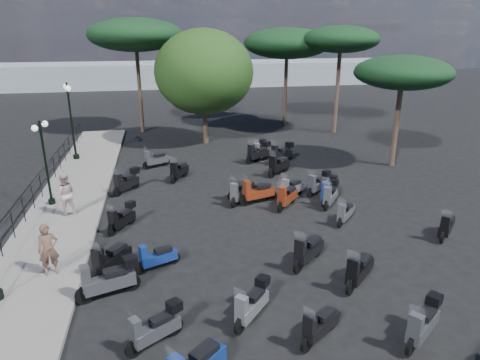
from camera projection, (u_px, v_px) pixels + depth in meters
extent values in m
plane|color=black|center=(230.00, 233.00, 16.27)|extent=(120.00, 120.00, 0.00)
cube|color=slate|center=(65.00, 212.00, 17.89)|extent=(3.00, 30.00, 0.15)
cylinder|color=black|center=(0.00, 242.00, 14.10)|extent=(0.04, 0.04, 1.10)
cylinder|color=black|center=(13.00, 224.00, 15.37)|extent=(0.04, 0.04, 1.10)
cylinder|color=black|center=(23.00, 209.00, 16.64)|extent=(0.04, 0.04, 1.10)
cylinder|color=black|center=(33.00, 196.00, 17.90)|extent=(0.04, 0.04, 1.10)
cylinder|color=black|center=(41.00, 185.00, 19.17)|extent=(0.04, 0.04, 1.10)
cylinder|color=black|center=(48.00, 175.00, 20.44)|extent=(0.04, 0.04, 1.10)
cylinder|color=black|center=(54.00, 167.00, 21.70)|extent=(0.04, 0.04, 1.10)
cylinder|color=black|center=(60.00, 159.00, 22.97)|extent=(0.04, 0.04, 1.10)
cylinder|color=black|center=(65.00, 152.00, 24.24)|extent=(0.04, 0.04, 1.10)
cylinder|color=black|center=(69.00, 146.00, 25.50)|extent=(0.04, 0.04, 1.10)
cylinder|color=black|center=(73.00, 140.00, 26.77)|extent=(0.04, 0.04, 1.10)
cylinder|color=black|center=(77.00, 135.00, 28.04)|extent=(0.04, 0.04, 1.10)
cylinder|color=black|center=(80.00, 131.00, 29.30)|extent=(0.04, 0.04, 1.10)
cube|color=black|center=(26.00, 190.00, 17.09)|extent=(0.04, 26.00, 0.04)
cube|color=black|center=(28.00, 202.00, 17.27)|extent=(0.04, 26.00, 0.04)
cylinder|color=black|center=(52.00, 201.00, 18.52)|extent=(0.29, 0.29, 0.22)
cylinder|color=black|center=(46.00, 164.00, 17.94)|extent=(0.10, 0.10, 3.66)
cylinder|color=black|center=(39.00, 124.00, 17.37)|extent=(0.24, 0.81, 0.04)
sphere|color=white|center=(45.00, 124.00, 17.79)|extent=(0.26, 0.26, 0.26)
sphere|color=white|center=(35.00, 128.00, 17.02)|extent=(0.26, 0.26, 0.26)
cylinder|color=black|center=(76.00, 156.00, 24.92)|extent=(0.35, 0.35, 0.26)
cylinder|color=black|center=(72.00, 122.00, 24.23)|extent=(0.12, 0.12, 4.38)
cylinder|color=black|center=(67.00, 85.00, 23.55)|extent=(0.31, 0.96, 0.04)
sphere|color=white|center=(66.00, 86.00, 24.00)|extent=(0.31, 0.31, 0.31)
sphere|color=white|center=(68.00, 88.00, 23.17)|extent=(0.31, 0.31, 0.31)
imported|color=brown|center=(48.00, 250.00, 13.02)|extent=(0.70, 0.57, 1.66)
imported|color=#C2A6A7|center=(65.00, 194.00, 17.25)|extent=(0.95, 0.79, 1.77)
cylinder|color=black|center=(134.00, 349.00, 10.06)|extent=(0.44, 0.33, 0.46)
cylinder|color=black|center=(175.00, 326.00, 10.81)|extent=(0.44, 0.33, 0.46)
cube|color=#47494E|center=(156.00, 330.00, 10.41)|extent=(1.24, 0.95, 0.33)
cube|color=black|center=(162.00, 318.00, 10.42)|extent=(0.64, 0.55, 0.14)
cube|color=#47494E|center=(136.00, 332.00, 9.96)|extent=(0.33, 0.36, 0.68)
plane|color=white|center=(132.00, 317.00, 9.78)|extent=(0.26, 0.35, 0.36)
cube|color=black|center=(174.00, 306.00, 10.61)|extent=(0.44, 0.44, 0.25)
cylinder|color=black|center=(84.00, 295.00, 12.00)|extent=(0.54, 0.27, 0.53)
cylinder|color=black|center=(132.00, 282.00, 12.61)|extent=(0.54, 0.27, 0.53)
cube|color=#47494E|center=(110.00, 282.00, 12.27)|extent=(1.49, 0.81, 0.38)
cube|color=black|center=(115.00, 271.00, 12.25)|extent=(0.74, 0.53, 0.16)
cube|color=#47494E|center=(86.00, 279.00, 11.87)|extent=(0.34, 0.39, 0.78)
plane|color=white|center=(81.00, 264.00, 11.67)|extent=(0.22, 0.43, 0.41)
cube|color=black|center=(130.00, 261.00, 12.38)|extent=(0.47, 0.46, 0.29)
cylinder|color=black|center=(98.00, 276.00, 12.95)|extent=(0.39, 0.48, 0.52)
cylinder|color=black|center=(126.00, 257.00, 14.06)|extent=(0.39, 0.48, 0.52)
cube|color=black|center=(113.00, 260.00, 13.49)|extent=(1.12, 1.35, 0.37)
cube|color=black|center=(116.00, 249.00, 13.54)|extent=(0.64, 0.71, 0.15)
cube|color=black|center=(98.00, 260.00, 12.86)|extent=(0.40, 0.38, 0.76)
plane|color=white|center=(95.00, 247.00, 12.64)|extent=(0.38, 0.31, 0.40)
cylinder|color=black|center=(112.00, 230.00, 15.96)|extent=(0.33, 0.42, 0.45)
cylinder|color=black|center=(131.00, 219.00, 16.93)|extent=(0.33, 0.42, 0.45)
cube|color=black|center=(122.00, 220.00, 16.43)|extent=(0.96, 1.18, 0.32)
cube|color=black|center=(125.00, 212.00, 16.48)|extent=(0.55, 0.62, 0.13)
cube|color=black|center=(113.00, 219.00, 15.88)|extent=(0.35, 0.33, 0.66)
plane|color=white|center=(110.00, 209.00, 15.69)|extent=(0.34, 0.26, 0.35)
cube|color=black|center=(130.00, 204.00, 16.75)|extent=(0.43, 0.43, 0.24)
cylinder|color=black|center=(118.00, 191.00, 19.70)|extent=(0.39, 0.44, 0.49)
cylinder|color=black|center=(135.00, 183.00, 20.71)|extent=(0.39, 0.44, 0.49)
cube|color=black|center=(127.00, 183.00, 20.19)|extent=(1.10, 1.25, 0.35)
cube|color=black|center=(129.00, 177.00, 20.23)|extent=(0.62, 0.67, 0.14)
cube|color=black|center=(118.00, 181.00, 19.61)|extent=(0.38, 0.37, 0.71)
plane|color=white|center=(116.00, 172.00, 19.40)|extent=(0.35, 0.30, 0.38)
cube|color=black|center=(135.00, 171.00, 20.51)|extent=(0.47, 0.47, 0.26)
cylinder|color=black|center=(147.00, 165.00, 23.46)|extent=(0.46, 0.29, 0.47)
cylinder|color=black|center=(166.00, 162.00, 24.12)|extent=(0.46, 0.29, 0.47)
cube|color=#47494E|center=(157.00, 160.00, 23.76)|extent=(1.28, 0.85, 0.33)
cube|color=black|center=(159.00, 155.00, 23.76)|extent=(0.65, 0.52, 0.14)
cube|color=#47494E|center=(147.00, 157.00, 23.35)|extent=(0.32, 0.36, 0.68)
plane|color=white|center=(146.00, 150.00, 23.17)|extent=(0.23, 0.37, 0.36)
cylinder|color=black|center=(217.00, 359.00, 9.71)|extent=(0.47, 0.43, 0.53)
cube|color=black|center=(204.00, 351.00, 9.23)|extent=(0.71, 0.68, 0.15)
plane|color=white|center=(173.00, 356.00, 8.42)|extent=(0.34, 0.37, 0.41)
cylinder|color=black|center=(240.00, 326.00, 10.83)|extent=(0.39, 0.42, 0.48)
cylinder|color=black|center=(262.00, 301.00, 11.80)|extent=(0.39, 0.42, 0.48)
cube|color=#9EA0A6|center=(252.00, 306.00, 11.29)|extent=(1.10, 1.19, 0.34)
cube|color=black|center=(255.00, 294.00, 11.34)|extent=(0.62, 0.64, 0.14)
cube|color=#9EA0A6|center=(241.00, 309.00, 10.74)|extent=(0.37, 0.36, 0.69)
plane|color=white|center=(240.00, 295.00, 10.54)|extent=(0.34, 0.31, 0.37)
cube|color=black|center=(263.00, 281.00, 11.60)|extent=(0.46, 0.46, 0.26)
cylinder|color=black|center=(142.00, 268.00, 13.49)|extent=(0.44, 0.25, 0.44)
cylinder|color=black|center=(174.00, 258.00, 14.05)|extent=(0.44, 0.25, 0.44)
cube|color=navy|center=(159.00, 258.00, 13.74)|extent=(1.21, 0.74, 0.31)
cube|color=black|center=(163.00, 250.00, 13.73)|extent=(0.61, 0.46, 0.13)
cube|color=navy|center=(143.00, 255.00, 13.39)|extent=(0.29, 0.33, 0.64)
plane|color=white|center=(141.00, 244.00, 13.22)|extent=(0.20, 0.35, 0.34)
cylinder|color=black|center=(234.00, 202.00, 18.47)|extent=(0.33, 0.48, 0.49)
cylinder|color=black|center=(243.00, 192.00, 19.57)|extent=(0.33, 0.48, 0.49)
cube|color=#94979E|center=(239.00, 193.00, 19.00)|extent=(0.95, 1.33, 0.35)
cube|color=black|center=(240.00, 186.00, 19.06)|extent=(0.57, 0.69, 0.14)
cube|color=#94979E|center=(234.00, 191.00, 18.39)|extent=(0.38, 0.35, 0.72)
plane|color=white|center=(234.00, 182.00, 18.18)|extent=(0.38, 0.26, 0.38)
cylinder|color=black|center=(232.00, 196.00, 19.17)|extent=(0.47, 0.25, 0.46)
cylinder|color=black|center=(254.00, 191.00, 19.72)|extent=(0.47, 0.25, 0.46)
cube|color=black|center=(244.00, 190.00, 19.41)|extent=(1.29, 0.73, 0.33)
cube|color=black|center=(247.00, 184.00, 19.40)|extent=(0.64, 0.47, 0.14)
cube|color=black|center=(234.00, 187.00, 19.06)|extent=(0.30, 0.34, 0.68)
plane|color=white|center=(232.00, 178.00, 18.89)|extent=(0.20, 0.37, 0.36)
cylinder|color=black|center=(174.00, 179.00, 21.33)|extent=(0.34, 0.48, 0.49)
cylinder|color=black|center=(185.00, 171.00, 22.42)|extent=(0.34, 0.48, 0.49)
cube|color=black|center=(180.00, 171.00, 21.86)|extent=(0.99, 1.33, 0.35)
cube|color=black|center=(181.00, 165.00, 21.91)|extent=(0.58, 0.69, 0.14)
cube|color=black|center=(174.00, 169.00, 21.24)|extent=(0.38, 0.35, 0.72)
plane|color=white|center=(173.00, 161.00, 21.03)|extent=(0.38, 0.27, 0.38)
cylinder|color=black|center=(411.00, 346.00, 10.12)|extent=(0.46, 0.38, 0.49)
cylinder|color=black|center=(430.00, 321.00, 10.97)|extent=(0.46, 0.38, 0.49)
cube|color=#47494E|center=(423.00, 326.00, 10.52)|extent=(1.28, 1.08, 0.35)
cube|color=black|center=(427.00, 313.00, 10.55)|extent=(0.68, 0.62, 0.14)
cube|color=#47494E|center=(415.00, 328.00, 10.02)|extent=(0.37, 0.38, 0.72)
plane|color=white|center=(417.00, 313.00, 9.82)|extent=(0.30, 0.36, 0.38)
cube|color=black|center=(434.00, 299.00, 10.77)|extent=(0.48, 0.47, 0.27)
cylinder|color=black|center=(307.00, 344.00, 10.22)|extent=(0.42, 0.35, 0.45)
cylinder|color=black|center=(332.00, 321.00, 11.00)|extent=(0.42, 0.35, 0.45)
cube|color=black|center=(321.00, 326.00, 10.59)|extent=(1.17, 0.99, 0.32)
cube|color=black|center=(325.00, 314.00, 10.61)|extent=(0.62, 0.56, 0.13)
cube|color=black|center=(310.00, 327.00, 10.13)|extent=(0.33, 0.35, 0.66)
plane|color=white|center=(309.00, 314.00, 9.95)|extent=(0.27, 0.33, 0.35)
cylinder|color=black|center=(350.00, 287.00, 12.42)|extent=(0.45, 0.43, 0.52)
cylinder|color=black|center=(366.00, 268.00, 13.41)|extent=(0.45, 0.43, 0.52)
cube|color=black|center=(360.00, 270.00, 12.89)|extent=(1.27, 1.23, 0.37)
cube|color=black|center=(363.00, 259.00, 12.93)|extent=(0.69, 0.68, 0.15)
cube|color=black|center=(353.00, 271.00, 12.32)|extent=(0.39, 0.40, 0.75)
plane|color=white|center=(354.00, 257.00, 12.11)|extent=(0.34, 0.35, 0.40)
cylinder|color=black|center=(284.00, 197.00, 19.08)|extent=(0.44, 0.37, 0.48)
cylinder|color=black|center=(299.00, 190.00, 19.91)|extent=(0.44, 0.37, 0.48)
cube|color=#9EA0A6|center=(292.00, 189.00, 19.47)|extent=(1.23, 1.05, 0.34)
cube|color=black|center=(295.00, 183.00, 19.50)|extent=(0.66, 0.60, 0.14)
cube|color=#9EA0A6|center=(285.00, 187.00, 18.98)|extent=(0.35, 0.37, 0.70)
plane|color=white|center=(285.00, 178.00, 18.79)|extent=(0.29, 0.35, 0.37)
cylinder|color=black|center=(245.00, 200.00, 18.65)|extent=(0.53, 0.26, 0.52)
cylinder|color=black|center=(271.00, 195.00, 19.23)|extent=(0.53, 0.26, 0.52)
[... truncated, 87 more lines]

